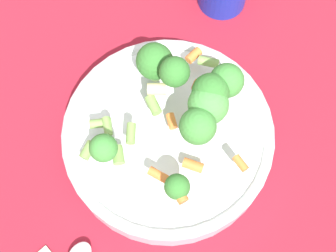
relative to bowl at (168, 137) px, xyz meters
name	(u,v)px	position (x,y,z in m)	size (l,w,h in m)	color
ground_plane	(168,144)	(0.00, 0.00, -0.03)	(3.00, 3.00, 0.00)	maroon
bowl	(168,137)	(0.00, 0.00, 0.00)	(0.27, 0.27, 0.05)	silver
pasta_salad	(186,100)	(-0.01, -0.03, 0.08)	(0.19, 0.20, 0.09)	#8CB766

